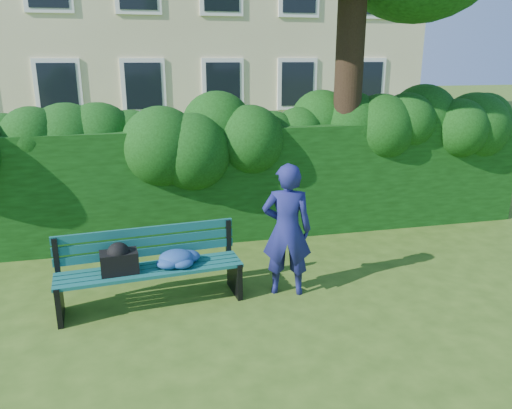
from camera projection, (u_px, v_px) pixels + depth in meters
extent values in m
plane|color=#365418|center=(267.00, 288.00, 6.39)|extent=(80.00, 80.00, 0.00)
cube|color=white|center=(58.00, 87.00, 14.32)|extent=(1.30, 0.08, 1.60)
cube|color=black|center=(58.00, 87.00, 14.28)|extent=(1.05, 0.04, 1.35)
cube|color=white|center=(144.00, 86.00, 14.85)|extent=(1.30, 0.08, 1.60)
cube|color=black|center=(144.00, 86.00, 14.82)|extent=(1.05, 0.04, 1.35)
cube|color=white|center=(223.00, 85.00, 15.39)|extent=(1.30, 0.08, 1.60)
cube|color=black|center=(223.00, 85.00, 15.35)|extent=(1.05, 0.04, 1.35)
cube|color=white|center=(297.00, 84.00, 15.93)|extent=(1.30, 0.08, 1.60)
cube|color=black|center=(297.00, 84.00, 15.89)|extent=(1.05, 0.04, 1.35)
cube|color=white|center=(366.00, 83.00, 16.46)|extent=(1.30, 0.08, 1.60)
cube|color=black|center=(367.00, 83.00, 16.42)|extent=(1.05, 0.04, 1.35)
cube|color=black|center=(233.00, 180.00, 8.19)|extent=(10.00, 1.00, 1.80)
cylinder|color=black|center=(349.00, 67.00, 7.95)|extent=(0.45, 0.45, 5.38)
cube|color=#0F4F4C|center=(153.00, 276.00, 5.69)|extent=(2.15, 0.30, 0.04)
cube|color=#0F4F4C|center=(151.00, 272.00, 5.80)|extent=(2.15, 0.30, 0.04)
cube|color=#0F4F4C|center=(150.00, 268.00, 5.90)|extent=(2.15, 0.30, 0.04)
cube|color=#0F4F4C|center=(149.00, 264.00, 6.01)|extent=(2.15, 0.30, 0.04)
cube|color=#0F4F4C|center=(147.00, 252.00, 6.05)|extent=(2.14, 0.23, 0.10)
cube|color=#0F4F4C|center=(146.00, 241.00, 6.02)|extent=(2.14, 0.23, 0.10)
cube|color=#0F4F4C|center=(146.00, 231.00, 5.99)|extent=(2.14, 0.23, 0.10)
cube|color=black|center=(60.00, 301.00, 5.60)|extent=(0.11, 0.50, 0.44)
cube|color=black|center=(56.00, 257.00, 5.71)|extent=(0.07, 0.07, 0.45)
cube|color=black|center=(57.00, 285.00, 5.49)|extent=(0.10, 0.42, 0.05)
cube|color=black|center=(235.00, 276.00, 6.23)|extent=(0.11, 0.50, 0.44)
cube|color=black|center=(228.00, 237.00, 6.34)|extent=(0.07, 0.07, 0.45)
cube|color=black|center=(235.00, 261.00, 6.12)|extent=(0.10, 0.42, 0.05)
cube|color=white|center=(118.00, 274.00, 5.68)|extent=(0.19, 0.15, 0.02)
cube|color=black|center=(119.00, 262.00, 5.70)|extent=(0.44, 0.29, 0.25)
imported|color=navy|center=(287.00, 230.00, 6.07)|extent=(0.69, 0.55, 1.66)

